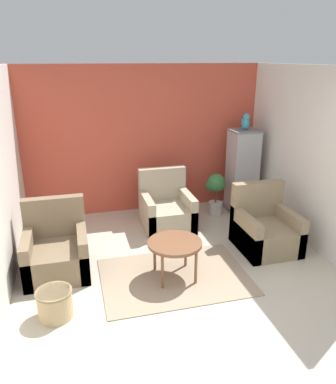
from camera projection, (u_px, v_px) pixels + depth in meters
name	position (u px, v px, depth m)	size (l,w,h in m)	color
ground_plane	(207.00, 322.00, 3.94)	(20.00, 20.00, 0.00)	beige
wall_back_accent	(144.00, 140.00, 6.52)	(4.23, 0.06, 2.54)	#C64C38
wall_left	(1.00, 177.00, 4.51)	(0.06, 3.28, 2.54)	silver
wall_right	(305.00, 156.00, 5.50)	(0.06, 3.28, 2.54)	silver
area_rug	(175.00, 276.00, 4.75)	(1.84, 1.31, 0.01)	gray
coffee_table	(175.00, 245.00, 4.60)	(0.67, 0.67, 0.50)	brown
armchair_left	(57.00, 252.00, 4.80)	(0.79, 0.83, 0.92)	#7A664C
armchair_right	(265.00, 230.00, 5.40)	(0.79, 0.83, 0.92)	#8E7A5B
armchair_middle	(166.00, 210.00, 6.10)	(0.79, 0.83, 0.92)	tan
birdcage	(242.00, 171.00, 6.64)	(0.50, 0.50, 1.46)	slate
parrot	(245.00, 122.00, 6.35)	(0.13, 0.24, 0.29)	teal
potted_plant	(216.00, 189.00, 6.52)	(0.35, 0.31, 0.74)	beige
wicker_basket	(55.00, 303.00, 3.97)	(0.38, 0.38, 0.32)	tan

